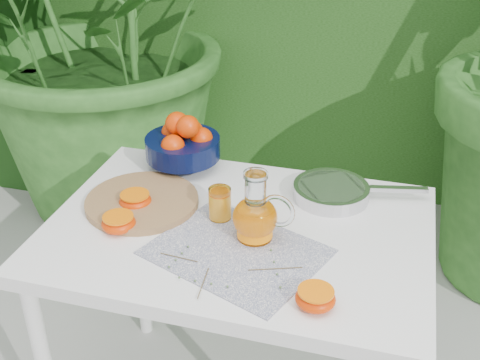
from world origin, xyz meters
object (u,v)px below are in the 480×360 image
(white_table, at_px, (238,252))
(fruit_bowl, at_px, (183,143))
(saute_pan, at_px, (332,191))
(cutting_board, at_px, (142,202))
(juice_pitcher, at_px, (256,216))

(white_table, xyz_separation_m, fruit_bowl, (-0.25, 0.28, 0.16))
(white_table, relative_size, saute_pan, 2.55)
(cutting_board, bearing_deg, white_table, -6.56)
(cutting_board, xyz_separation_m, juice_pitcher, (0.34, -0.07, 0.06))
(white_table, height_order, juice_pitcher, juice_pitcher)
(saute_pan, bearing_deg, juice_pitcher, -122.12)
(juice_pitcher, xyz_separation_m, saute_pan, (0.16, 0.25, -0.05))
(cutting_board, bearing_deg, juice_pitcher, -11.86)
(fruit_bowl, xyz_separation_m, juice_pitcher, (0.31, -0.32, -0.01))
(white_table, relative_size, cutting_board, 3.19)
(white_table, distance_m, saute_pan, 0.32)
(juice_pitcher, bearing_deg, cutting_board, 168.14)
(cutting_board, bearing_deg, saute_pan, 19.75)
(saute_pan, bearing_deg, fruit_bowl, 172.37)
(white_table, distance_m, cutting_board, 0.30)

